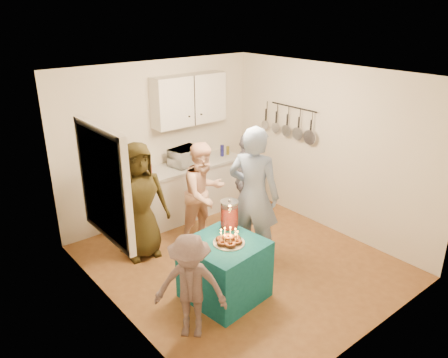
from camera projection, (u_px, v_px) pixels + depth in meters
floor at (240, 261)px, 6.19m from camera, size 4.00×4.00×0.00m
ceiling at (243, 75)px, 5.22m from camera, size 4.00×4.00×0.00m
back_wall at (160, 142)px, 7.14m from camera, size 3.60×3.60×0.00m
left_wall at (114, 215)px, 4.64m from camera, size 4.00×4.00×0.00m
right_wall at (328, 149)px, 6.77m from camera, size 4.00×4.00×0.00m
window_night at (102, 185)px, 4.78m from camera, size 0.04×1.00×1.20m
counter at (182, 193)px, 7.37m from camera, size 2.20×0.58×0.86m
countertop at (181, 168)px, 7.20m from camera, size 2.24×0.62×0.05m
upper_cabinet at (189, 100)px, 7.09m from camera, size 1.30×0.30×0.80m
pot_rack at (292, 122)px, 7.11m from camera, size 0.12×1.00×0.60m
microwave at (186, 157)px, 7.19m from camera, size 0.58×0.45×0.29m
party_table at (225, 270)px, 5.32m from camera, size 0.94×0.94×0.76m
donut_cake at (229, 237)px, 5.13m from camera, size 0.38×0.38×0.18m
punch_jar at (229, 215)px, 5.48m from camera, size 0.22×0.22×0.34m
man_birthday at (254, 196)px, 5.92m from camera, size 0.75×0.85×1.95m
woman_back_left at (139, 201)px, 6.06m from camera, size 0.90×0.66×1.70m
woman_back_center at (204, 193)px, 6.46m from camera, size 0.81×0.65×1.57m
woman_back_right at (246, 179)px, 7.09m from camera, size 0.92×0.83×1.50m
child_near_left at (190, 287)px, 4.61m from camera, size 0.88×0.88×1.22m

